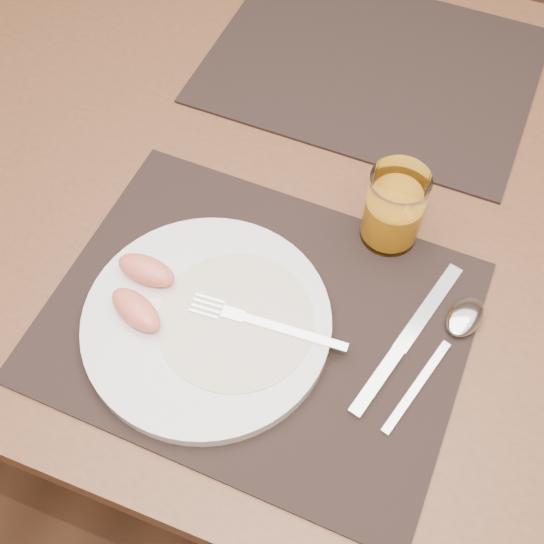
{
  "coord_description": "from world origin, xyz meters",
  "views": [
    {
      "loc": [
        0.13,
        -0.54,
        1.42
      ],
      "look_at": [
        -0.02,
        -0.17,
        0.77
      ],
      "focal_mm": 45.0,
      "sensor_mm": 36.0,
      "label": 1
    }
  ],
  "objects_px": {
    "table": "(330,221)",
    "juice_glass": "(394,211)",
    "placemat_near": "(257,320)",
    "fork": "(254,321)",
    "plate": "(207,322)",
    "spoon": "(458,327)",
    "knife": "(399,350)",
    "placemat_far": "(372,65)"
  },
  "relations": [
    {
      "from": "juice_glass",
      "to": "table",
      "type": "bearing_deg",
      "value": 146.38
    },
    {
      "from": "plate",
      "to": "placemat_far",
      "type": "bearing_deg",
      "value": 84.2
    },
    {
      "from": "placemat_near",
      "to": "spoon",
      "type": "bearing_deg",
      "value": 17.93
    },
    {
      "from": "fork",
      "to": "spoon",
      "type": "relative_size",
      "value": 0.92
    },
    {
      "from": "fork",
      "to": "juice_glass",
      "type": "bearing_deg",
      "value": 59.97
    },
    {
      "from": "fork",
      "to": "knife",
      "type": "height_order",
      "value": "fork"
    },
    {
      "from": "spoon",
      "to": "placemat_far",
      "type": "bearing_deg",
      "value": 119.17
    },
    {
      "from": "plate",
      "to": "juice_glass",
      "type": "height_order",
      "value": "juice_glass"
    },
    {
      "from": "knife",
      "to": "juice_glass",
      "type": "height_order",
      "value": "juice_glass"
    },
    {
      "from": "table",
      "to": "plate",
      "type": "xyz_separation_m",
      "value": [
        -0.06,
        -0.25,
        0.1
      ]
    },
    {
      "from": "placemat_near",
      "to": "plate",
      "type": "xyz_separation_m",
      "value": [
        -0.05,
        -0.03,
        0.01
      ]
    },
    {
      "from": "table",
      "to": "knife",
      "type": "distance_m",
      "value": 0.26
    },
    {
      "from": "placemat_near",
      "to": "plate",
      "type": "distance_m",
      "value": 0.06
    },
    {
      "from": "placemat_far",
      "to": "table",
      "type": "bearing_deg",
      "value": -85.62
    },
    {
      "from": "placemat_near",
      "to": "plate",
      "type": "relative_size",
      "value": 1.67
    },
    {
      "from": "plate",
      "to": "juice_glass",
      "type": "relative_size",
      "value": 2.66
    },
    {
      "from": "placemat_far",
      "to": "fork",
      "type": "bearing_deg",
      "value": -89.78
    },
    {
      "from": "fork",
      "to": "plate",
      "type": "bearing_deg",
      "value": -162.51
    },
    {
      "from": "knife",
      "to": "plate",
      "type": "bearing_deg",
      "value": -167.14
    },
    {
      "from": "table",
      "to": "juice_glass",
      "type": "height_order",
      "value": "juice_glass"
    },
    {
      "from": "fork",
      "to": "spoon",
      "type": "distance_m",
      "value": 0.22
    },
    {
      "from": "fork",
      "to": "spoon",
      "type": "height_order",
      "value": "fork"
    },
    {
      "from": "placemat_near",
      "to": "juice_glass",
      "type": "bearing_deg",
      "value": 57.84
    },
    {
      "from": "placemat_near",
      "to": "knife",
      "type": "distance_m",
      "value": 0.16
    },
    {
      "from": "placemat_far",
      "to": "juice_glass",
      "type": "bearing_deg",
      "value": -69.69
    },
    {
      "from": "plate",
      "to": "fork",
      "type": "xyz_separation_m",
      "value": [
        0.05,
        0.02,
        0.01
      ]
    },
    {
      "from": "spoon",
      "to": "juice_glass",
      "type": "bearing_deg",
      "value": 137.78
    },
    {
      "from": "juice_glass",
      "to": "spoon",
      "type": "bearing_deg",
      "value": -42.22
    },
    {
      "from": "table",
      "to": "knife",
      "type": "height_order",
      "value": "knife"
    },
    {
      "from": "knife",
      "to": "spoon",
      "type": "height_order",
      "value": "spoon"
    },
    {
      "from": "plate",
      "to": "juice_glass",
      "type": "xyz_separation_m",
      "value": [
        0.15,
        0.19,
        0.04
      ]
    },
    {
      "from": "placemat_near",
      "to": "knife",
      "type": "relative_size",
      "value": 2.08
    },
    {
      "from": "spoon",
      "to": "placemat_near",
      "type": "bearing_deg",
      "value": -162.07
    },
    {
      "from": "table",
      "to": "spoon",
      "type": "distance_m",
      "value": 0.26
    },
    {
      "from": "juice_glass",
      "to": "placemat_near",
      "type": "bearing_deg",
      "value": -122.16
    },
    {
      "from": "placemat_near",
      "to": "placemat_far",
      "type": "height_order",
      "value": "same"
    },
    {
      "from": "table",
      "to": "placemat_far",
      "type": "distance_m",
      "value": 0.24
    },
    {
      "from": "placemat_near",
      "to": "fork",
      "type": "distance_m",
      "value": 0.02
    },
    {
      "from": "table",
      "to": "placemat_near",
      "type": "bearing_deg",
      "value": -94.39
    },
    {
      "from": "fork",
      "to": "spoon",
      "type": "xyz_separation_m",
      "value": [
        0.21,
        0.08,
        -0.01
      ]
    },
    {
      "from": "table",
      "to": "knife",
      "type": "bearing_deg",
      "value": -55.28
    },
    {
      "from": "placemat_near",
      "to": "knife",
      "type": "xyz_separation_m",
      "value": [
        0.16,
        0.02,
        0.0
      ]
    }
  ]
}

